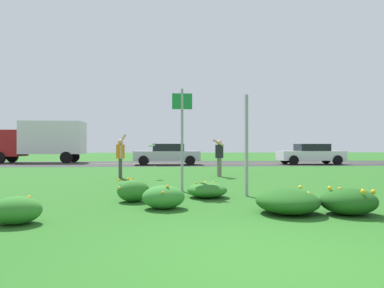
# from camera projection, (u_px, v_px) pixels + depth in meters

# --- Properties ---
(ground_plane) EXTENTS (120.00, 120.00, 0.00)m
(ground_plane) POSITION_uv_depth(u_px,v_px,m) (194.00, 176.00, 15.27)
(ground_plane) COLOR #26601E
(highway_strip) EXTENTS (120.00, 8.37, 0.01)m
(highway_strip) POSITION_uv_depth(u_px,v_px,m) (183.00, 163.00, 26.60)
(highway_strip) COLOR #2D2D30
(highway_strip) RESTS_ON ground
(highway_center_stripe) EXTENTS (120.00, 0.16, 0.00)m
(highway_center_stripe) POSITION_uv_depth(u_px,v_px,m) (183.00, 163.00, 26.60)
(highway_center_stripe) COLOR yellow
(highway_center_stripe) RESTS_ON ground
(daylily_clump_front_left) EXTENTS (1.18, 1.28, 0.50)m
(daylily_clump_front_left) POSITION_uv_depth(u_px,v_px,m) (288.00, 201.00, 6.70)
(daylily_clump_front_left) COLOR #1E5619
(daylily_clump_front_left) RESTS_ON ground
(daylily_clump_mid_right) EXTENTS (0.81, 0.70, 0.45)m
(daylily_clump_mid_right) POSITION_uv_depth(u_px,v_px,m) (16.00, 210.00, 5.78)
(daylily_clump_mid_right) COLOR #2D7526
(daylily_clump_mid_right) RESTS_ON ground
(daylily_clump_mid_center) EXTENTS (0.98, 1.07, 0.38)m
(daylily_clump_mid_center) POSITION_uv_depth(u_px,v_px,m) (207.00, 190.00, 8.83)
(daylily_clump_mid_center) COLOR #2D7526
(daylily_clump_mid_center) RESTS_ON ground
(daylily_clump_mid_left) EXTENTS (1.04, 0.96, 0.52)m
(daylily_clump_mid_left) POSITION_uv_depth(u_px,v_px,m) (348.00, 201.00, 6.61)
(daylily_clump_mid_left) COLOR #1E5619
(daylily_clump_mid_left) RESTS_ON ground
(daylily_clump_near_camera) EXTENTS (0.86, 0.79, 0.49)m
(daylily_clump_near_camera) POSITION_uv_depth(u_px,v_px,m) (164.00, 197.00, 7.23)
(daylily_clump_near_camera) COLOR #337F2D
(daylily_clump_near_camera) RESTS_ON ground
(daylily_clump_front_right) EXTENTS (0.74, 0.70, 0.54)m
(daylily_clump_front_right) POSITION_uv_depth(u_px,v_px,m) (133.00, 191.00, 8.14)
(daylily_clump_front_right) COLOR #2D7526
(daylily_clump_front_right) RESTS_ON ground
(sign_post_near_path) EXTENTS (0.56, 0.10, 2.87)m
(sign_post_near_path) POSITION_uv_depth(u_px,v_px,m) (182.00, 130.00, 9.98)
(sign_post_near_path) COLOR #93969B
(sign_post_near_path) RESTS_ON ground
(sign_post_by_roadside) EXTENTS (0.07, 0.10, 2.57)m
(sign_post_by_roadside) POSITION_uv_depth(u_px,v_px,m) (246.00, 145.00, 9.05)
(sign_post_by_roadside) COLOR #93969B
(sign_post_by_roadside) RESTS_ON ground
(person_thrower_orange_shirt) EXTENTS (0.38, 0.51, 1.77)m
(person_thrower_orange_shirt) POSITION_uv_depth(u_px,v_px,m) (120.00, 155.00, 14.21)
(person_thrower_orange_shirt) COLOR orange
(person_thrower_orange_shirt) RESTS_ON ground
(person_catcher_dark_shirt) EXTENTS (0.51, 0.52, 1.58)m
(person_catcher_dark_shirt) POSITION_uv_depth(u_px,v_px,m) (219.00, 155.00, 14.94)
(person_catcher_dark_shirt) COLOR #232328
(person_catcher_dark_shirt) RESTS_ON ground
(frisbee_white) EXTENTS (0.28, 0.27, 0.13)m
(frisbee_white) POSITION_uv_depth(u_px,v_px,m) (152.00, 146.00, 14.19)
(frisbee_white) COLOR white
(car_white_center_left) EXTENTS (4.50, 2.00, 1.45)m
(car_white_center_left) POSITION_uv_depth(u_px,v_px,m) (311.00, 154.00, 25.37)
(car_white_center_left) COLOR silver
(car_white_center_left) RESTS_ON ground
(car_silver_center_right) EXTENTS (4.50, 2.00, 1.45)m
(car_silver_center_right) POSITION_uv_depth(u_px,v_px,m) (167.00, 154.00, 24.65)
(car_silver_center_right) COLOR #B7BABF
(car_silver_center_right) RESTS_ON ground
(box_truck_red) EXTENTS (6.70, 2.46, 3.20)m
(box_truck_red) POSITION_uv_depth(u_px,v_px,m) (41.00, 140.00, 27.73)
(box_truck_red) COLOR maroon
(box_truck_red) RESTS_ON ground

